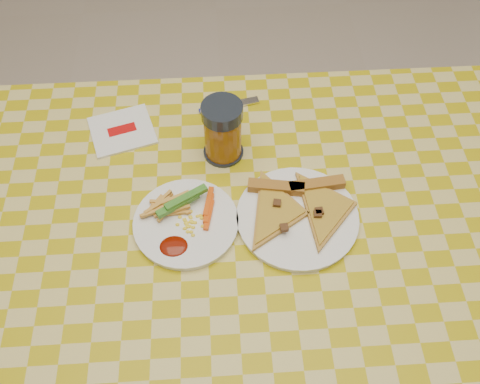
% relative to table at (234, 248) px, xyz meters
% --- Properties ---
extents(ground, '(8.00, 8.00, 0.00)m').
position_rel_table_xyz_m(ground, '(0.00, 0.00, -0.68)').
color(ground, beige).
rests_on(ground, ground).
extents(table, '(1.28, 0.88, 0.76)m').
position_rel_table_xyz_m(table, '(0.00, 0.00, 0.00)').
color(table, silver).
rests_on(table, ground).
extents(plate_left, '(0.23, 0.23, 0.01)m').
position_rel_table_xyz_m(plate_left, '(-0.09, 0.02, 0.08)').
color(plate_left, white).
rests_on(plate_left, table).
extents(plate_right, '(0.29, 0.29, 0.01)m').
position_rel_table_xyz_m(plate_right, '(0.13, 0.02, 0.08)').
color(plate_right, white).
rests_on(plate_right, table).
extents(fries_veggies, '(0.16, 0.15, 0.04)m').
position_rel_table_xyz_m(fries_veggies, '(-0.10, 0.03, 0.10)').
color(fries_veggies, gold).
rests_on(fries_veggies, plate_left).
extents(pizza_slices, '(0.26, 0.24, 0.02)m').
position_rel_table_xyz_m(pizza_slices, '(0.13, 0.03, 0.09)').
color(pizza_slices, '#BD823A').
rests_on(pizza_slices, plate_right).
extents(drink_glass, '(0.09, 0.09, 0.14)m').
position_rel_table_xyz_m(drink_glass, '(-0.01, 0.20, 0.14)').
color(drink_glass, black).
rests_on(drink_glass, table).
extents(napkin, '(0.16, 0.16, 0.01)m').
position_rel_table_xyz_m(napkin, '(-0.23, 0.27, 0.08)').
color(napkin, white).
rests_on(napkin, table).
extents(fork, '(0.14, 0.05, 0.01)m').
position_rel_table_xyz_m(fork, '(0.01, 0.34, 0.08)').
color(fork, navy).
rests_on(fork, table).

